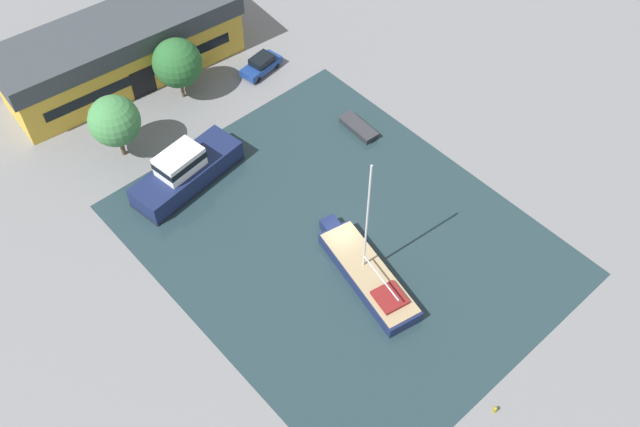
{
  "coord_description": "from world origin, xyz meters",
  "views": [
    {
      "loc": [
        -24.34,
        -24.64,
        45.97
      ],
      "look_at": [
        0.0,
        2.48,
        1.0
      ],
      "focal_mm": 40.0,
      "sensor_mm": 36.0,
      "label": 1
    }
  ],
  "objects_px": {
    "parked_car": "(261,65)",
    "quay_tree_by_water": "(114,121)",
    "small_dinghy": "(359,128)",
    "quay_tree_near_building": "(177,63)",
    "motor_cruiser": "(186,171)",
    "sailboat_moored": "(367,274)",
    "warehouse_building": "(122,49)"
  },
  "relations": [
    {
      "from": "quay_tree_near_building",
      "to": "quay_tree_by_water",
      "type": "xyz_separation_m",
      "value": [
        -8.36,
        -2.74,
        -0.03
      ]
    },
    {
      "from": "quay_tree_near_building",
      "to": "sailboat_moored",
      "type": "bearing_deg",
      "value": -93.36
    },
    {
      "from": "warehouse_building",
      "to": "sailboat_moored",
      "type": "relative_size",
      "value": 1.95
    },
    {
      "from": "sailboat_moored",
      "to": "motor_cruiser",
      "type": "bearing_deg",
      "value": 115.74
    },
    {
      "from": "parked_car",
      "to": "small_dinghy",
      "type": "height_order",
      "value": "parked_car"
    },
    {
      "from": "small_dinghy",
      "to": "parked_car",
      "type": "bearing_deg",
      "value": 99.16
    },
    {
      "from": "quay_tree_by_water",
      "to": "small_dinghy",
      "type": "relative_size",
      "value": 1.53
    },
    {
      "from": "quay_tree_near_building",
      "to": "parked_car",
      "type": "distance_m",
      "value": 8.79
    },
    {
      "from": "quay_tree_by_water",
      "to": "small_dinghy",
      "type": "bearing_deg",
      "value": -33.87
    },
    {
      "from": "quay_tree_near_building",
      "to": "quay_tree_by_water",
      "type": "distance_m",
      "value": 8.79
    },
    {
      "from": "parked_car",
      "to": "motor_cruiser",
      "type": "relative_size",
      "value": 0.43
    },
    {
      "from": "parked_car",
      "to": "small_dinghy",
      "type": "relative_size",
      "value": 1.12
    },
    {
      "from": "sailboat_moored",
      "to": "motor_cruiser",
      "type": "height_order",
      "value": "sailboat_moored"
    },
    {
      "from": "sailboat_moored",
      "to": "warehouse_building",
      "type": "bearing_deg",
      "value": 102.45
    },
    {
      "from": "warehouse_building",
      "to": "quay_tree_near_building",
      "type": "relative_size",
      "value": 3.78
    },
    {
      "from": "quay_tree_near_building",
      "to": "parked_car",
      "type": "bearing_deg",
      "value": -15.07
    },
    {
      "from": "parked_car",
      "to": "motor_cruiser",
      "type": "height_order",
      "value": "motor_cruiser"
    },
    {
      "from": "parked_car",
      "to": "motor_cruiser",
      "type": "distance_m",
      "value": 15.73
    },
    {
      "from": "quay_tree_near_building",
      "to": "small_dinghy",
      "type": "distance_m",
      "value": 17.64
    },
    {
      "from": "quay_tree_near_building",
      "to": "quay_tree_by_water",
      "type": "relative_size",
      "value": 1.01
    },
    {
      "from": "parked_car",
      "to": "quay_tree_by_water",
      "type": "bearing_deg",
      "value": 83.3
    },
    {
      "from": "warehouse_building",
      "to": "sailboat_moored",
      "type": "xyz_separation_m",
      "value": [
        0.68,
        -33.01,
        -2.46
      ]
    },
    {
      "from": "warehouse_building",
      "to": "quay_tree_near_building",
      "type": "distance_m",
      "value": 6.68
    },
    {
      "from": "small_dinghy",
      "to": "warehouse_building",
      "type": "bearing_deg",
      "value": 121.93
    },
    {
      "from": "quay_tree_by_water",
      "to": "motor_cruiser",
      "type": "distance_m",
      "value": 7.42
    },
    {
      "from": "quay_tree_near_building",
      "to": "parked_car",
      "type": "height_order",
      "value": "quay_tree_near_building"
    },
    {
      "from": "quay_tree_by_water",
      "to": "quay_tree_near_building",
      "type": "bearing_deg",
      "value": 18.15
    },
    {
      "from": "motor_cruiser",
      "to": "small_dinghy",
      "type": "height_order",
      "value": "motor_cruiser"
    },
    {
      "from": "quay_tree_near_building",
      "to": "sailboat_moored",
      "type": "height_order",
      "value": "sailboat_moored"
    },
    {
      "from": "quay_tree_by_water",
      "to": "sailboat_moored",
      "type": "distance_m",
      "value": 25.2
    },
    {
      "from": "sailboat_moored",
      "to": "quay_tree_by_water",
      "type": "bearing_deg",
      "value": 117.03
    },
    {
      "from": "motor_cruiser",
      "to": "small_dinghy",
      "type": "distance_m",
      "value": 16.25
    }
  ]
}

